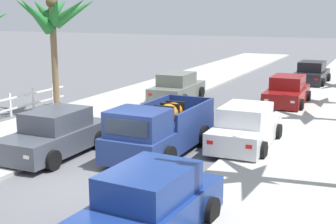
# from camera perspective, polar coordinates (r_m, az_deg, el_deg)

# --- Properties ---
(ground_plane) EXTENTS (160.00, 160.00, 0.00)m
(ground_plane) POSITION_cam_1_polar(r_m,az_deg,el_deg) (13.30, -9.31, -8.87)
(ground_plane) COLOR slate
(sidewalk_left) EXTENTS (5.02, 60.00, 0.12)m
(sidewalk_left) POSITION_cam_1_polar(r_m,az_deg,el_deg) (25.74, -3.66, 1.65)
(sidewalk_left) COLOR #B2AFA8
(sidewalk_left) RESTS_ON ground
(sidewalk_right) EXTENTS (5.02, 60.00, 0.12)m
(sidewalk_right) POSITION_cam_1_polar(r_m,az_deg,el_deg) (22.78, 19.29, -0.39)
(sidewalk_right) COLOR #B2AFA8
(sidewalk_right) RESTS_ON ground
(curb_left) EXTENTS (0.16, 60.00, 0.10)m
(curb_left) POSITION_cam_1_polar(r_m,az_deg,el_deg) (25.24, -1.45, 1.44)
(curb_left) COLOR silver
(curb_left) RESTS_ON ground
(curb_right) EXTENTS (0.16, 60.00, 0.10)m
(curb_right) POSITION_cam_1_polar(r_m,az_deg,el_deg) (22.91, 16.54, -0.17)
(curb_right) COLOR silver
(curb_right) RESTS_ON ground
(pickup_truck) EXTENTS (2.25, 5.22, 1.80)m
(pickup_truck) POSITION_cam_1_polar(r_m,az_deg,el_deg) (15.69, -1.10, -2.32)
(pickup_truck) COLOR navy
(pickup_truck) RESTS_ON ground
(car_left_near) EXTENTS (2.11, 4.30, 1.54)m
(car_left_near) POSITION_cam_1_polar(r_m,az_deg,el_deg) (24.68, 14.32, 2.39)
(car_left_near) COLOR maroon
(car_left_near) RESTS_ON ground
(car_right_near) EXTENTS (2.10, 4.29, 1.54)m
(car_right_near) POSITION_cam_1_polar(r_m,az_deg,el_deg) (32.43, 17.12, 4.48)
(car_right_near) COLOR black
(car_right_near) RESTS_ON ground
(car_left_mid) EXTENTS (2.12, 4.30, 1.54)m
(car_left_mid) POSITION_cam_1_polar(r_m,az_deg,el_deg) (25.16, 1.12, 2.94)
(car_left_mid) COLOR slate
(car_left_mid) RESTS_ON ground
(car_right_mid) EXTENTS (2.10, 4.29, 1.54)m
(car_right_mid) POSITION_cam_1_polar(r_m,az_deg,el_deg) (16.76, 9.45, -1.90)
(car_right_mid) COLOR silver
(car_right_mid) RESTS_ON ground
(car_left_far) EXTENTS (2.03, 4.26, 1.54)m
(car_left_far) POSITION_cam_1_polar(r_m,az_deg,el_deg) (16.10, -13.53, -2.66)
(car_left_far) COLOR #474C56
(car_left_far) RESTS_ON ground
(car_right_far) EXTENTS (2.21, 4.34, 1.54)m
(car_right_far) POSITION_cam_1_polar(r_m,az_deg,el_deg) (10.01, -2.49, -11.52)
(car_right_far) COLOR navy
(car_right_far) RESTS_ON ground
(palm_tree_left_mid) EXTENTS (3.54, 3.82, 5.51)m
(palm_tree_left_mid) POSITION_cam_1_polar(r_m,az_deg,el_deg) (22.20, -13.82, 11.34)
(palm_tree_left_mid) COLOR brown
(palm_tree_left_mid) RESTS_ON ground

